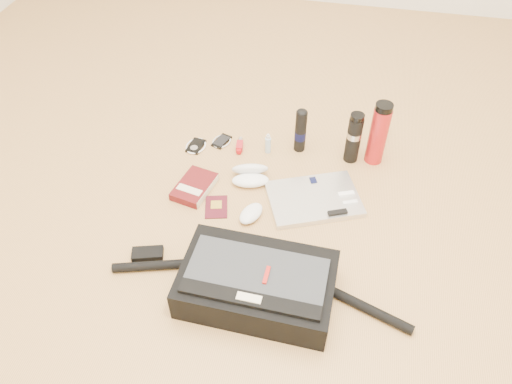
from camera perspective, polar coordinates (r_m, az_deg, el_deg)
ground at (r=1.93m, az=0.69°, el=-3.99°), size 4.00×4.00×0.00m
messenger_bag at (r=1.69m, az=0.02°, el=-10.42°), size 1.05×0.33×0.14m
laptop at (r=2.02m, az=6.68°, el=-0.79°), size 0.43×0.37×0.03m
book at (r=2.07m, az=-7.03°, el=0.60°), size 0.17×0.22×0.04m
passport at (r=2.00m, az=-4.56°, el=-1.70°), size 0.12×0.14×0.01m
mouse at (r=1.95m, az=-0.57°, el=-2.47°), size 0.11×0.14×0.04m
sunglasses_case at (r=2.08m, az=-0.67°, el=1.98°), size 0.18×0.16×0.09m
ipod at (r=2.28m, az=-6.89°, el=5.24°), size 0.10×0.11×0.01m
phone at (r=2.29m, az=-3.95°, el=5.82°), size 0.10×0.11×0.01m
inhaler at (r=2.25m, az=-1.88°, el=5.34°), size 0.04×0.10×0.03m
spray_bottle at (r=2.21m, az=1.38°, el=5.48°), size 0.03×0.03×0.10m
aerosol_can at (r=2.20m, az=5.12°, el=7.04°), size 0.06×0.06×0.21m
thermos_black at (r=2.17m, az=11.11°, el=6.12°), size 0.08×0.08×0.24m
thermos_red at (r=2.17m, az=13.82°, el=6.49°), size 0.08×0.08×0.29m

